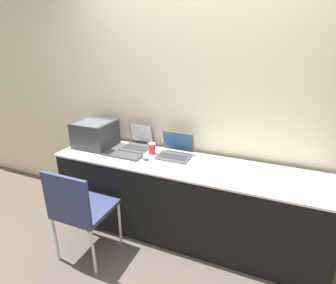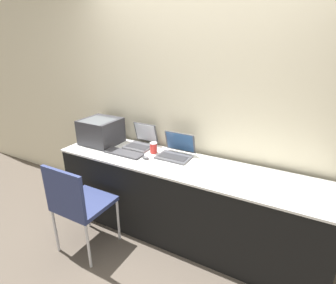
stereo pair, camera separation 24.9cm
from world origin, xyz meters
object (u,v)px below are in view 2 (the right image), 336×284
Objects in this scene: coffee_cup at (154,148)px; mouse at (146,158)px; printer at (101,130)px; laptop_right at (176,152)px; chair at (78,201)px; laptop_left at (141,141)px; external_keyboard at (124,153)px.

coffee_cup reaches higher than mouse.
printer reaches higher than laptop_right.
coffee_cup reaches higher than chair.
laptop_left is 0.24m from coffee_cup.
laptop_left is at bearing 17.25° from printer.
laptop_right reaches higher than chair.
printer is 3.46× the size of coffee_cup.
laptop_left is at bearing 172.01° from laptop_right.
coffee_cup reaches higher than external_keyboard.
printer is 1.30× the size of laptop_left.
coffee_cup is (0.25, 0.17, 0.05)m from external_keyboard.
coffee_cup is 1.50× the size of mouse.
laptop_right is 2.91× the size of coffee_cup.
printer is 0.91m from laptop_right.
laptop_left is 0.46m from laptop_right.
coffee_cup is 0.88m from chair.
external_keyboard is (-0.03, -0.27, -0.04)m from laptop_left.
mouse is 0.08× the size of chair.
printer is 5.19× the size of mouse.
chair is (0.33, -0.71, -0.40)m from printer.
external_keyboard is at bearing -97.03° from laptop_left.
printer is 1.19× the size of laptop_right.
laptop_right is 0.24m from coffee_cup.
laptop_right is at bearing -7.99° from laptop_left.
printer reaches higher than external_keyboard.
printer is at bearing -176.54° from coffee_cup.
laptop_right is 0.36× the size of chair.
laptop_left is at bearing 82.97° from external_keyboard.
mouse is (0.23, -0.27, -0.04)m from laptop_left.
printer reaches higher than laptop_left.
mouse is (0.26, 0.00, 0.00)m from external_keyboard.
chair is (-0.35, -0.59, -0.27)m from mouse.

